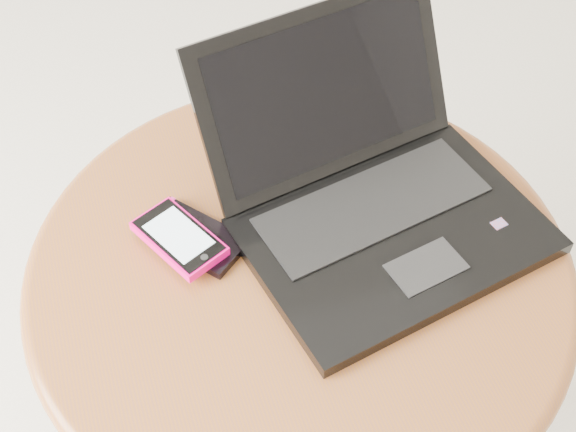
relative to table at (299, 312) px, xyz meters
name	(u,v)px	position (x,y,z in m)	size (l,w,h in m)	color
table	(299,312)	(0.00, 0.00, 0.00)	(0.67, 0.67, 0.53)	brown
laptop	(374,193)	(0.11, 0.04, 0.15)	(0.41, 0.40, 0.21)	black
phone_black	(194,236)	(-0.11, 0.07, 0.12)	(0.13, 0.14, 0.01)	black
phone_pink	(179,238)	(-0.13, 0.06, 0.13)	(0.11, 0.13, 0.01)	#FA0577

